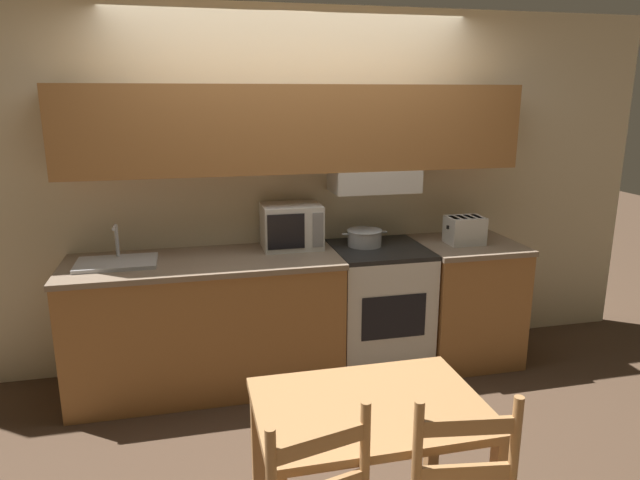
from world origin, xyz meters
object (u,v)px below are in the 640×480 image
stove_range (378,307)px  dining_table (369,431)px  sink_basin (116,262)px  cooking_pot (365,237)px  microwave (291,226)px  toaster (465,230)px

stove_range → dining_table: (-0.64, -1.74, 0.17)m
stove_range → dining_table: size_ratio=0.97×
sink_basin → cooking_pot: bearing=3.0°
microwave → dining_table: microwave is taller
toaster → microwave: bearing=171.8°
toaster → sink_basin: 2.41m
microwave → dining_table: (-0.03, -1.88, -0.44)m
toaster → cooking_pot: bearing=171.5°
toaster → sink_basin: size_ratio=0.54×
cooking_pot → toaster: bearing=-8.5°
cooking_pot → microwave: microwave is taller
cooking_pot → sink_basin: size_ratio=0.67×
stove_range → toaster: (0.64, -0.03, 0.55)m
stove_range → cooking_pot: (-0.09, 0.07, 0.51)m
toaster → dining_table: toaster is taller
cooking_pot → microwave: 0.53m
cooking_pot → toaster: 0.73m
microwave → sink_basin: size_ratio=0.82×
stove_range → microwave: microwave is taller
stove_range → cooking_pot: size_ratio=2.70×
sink_basin → dining_table: (1.13, -1.72, -0.30)m
toaster → stove_range: bearing=176.9°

